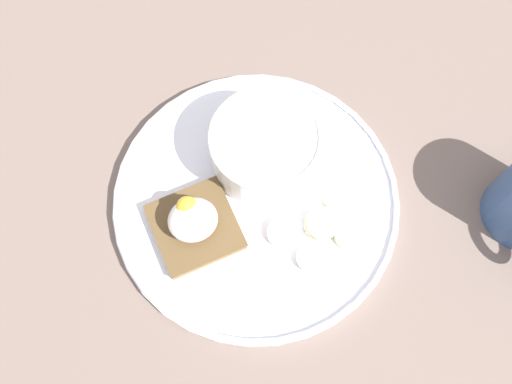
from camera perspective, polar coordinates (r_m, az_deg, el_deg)
ground_plane at (r=62.48cm, az=0.00°, el=-1.31°), size 120.00×120.00×2.00cm
plate at (r=60.79cm, az=0.00°, el=-0.74°), size 30.53×30.53×1.60cm
oatmeal_bowl at (r=59.59cm, az=0.92°, el=4.42°), size 11.69×11.69×5.94cm
toast_slice at (r=59.07cm, az=-6.10°, el=-3.50°), size 8.98×8.98×1.44cm
poached_egg at (r=56.79cm, az=-6.39°, el=-2.67°), size 5.04×4.56×3.70cm
banana_slice_front at (r=59.25cm, az=6.57°, el=-3.18°), size 4.73×4.82×1.89cm
banana_slice_left at (r=60.68cm, az=7.98°, el=-0.49°), size 4.21×4.22×1.18cm
banana_slice_back at (r=58.39cm, az=5.51°, el=-6.59°), size 3.58×3.52×1.24cm
banana_slice_right at (r=58.92cm, az=2.60°, el=-4.14°), size 4.37×4.37×1.07cm
banana_slice_inner at (r=59.63cm, az=9.38°, el=-4.24°), size 4.32×4.35×1.07cm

